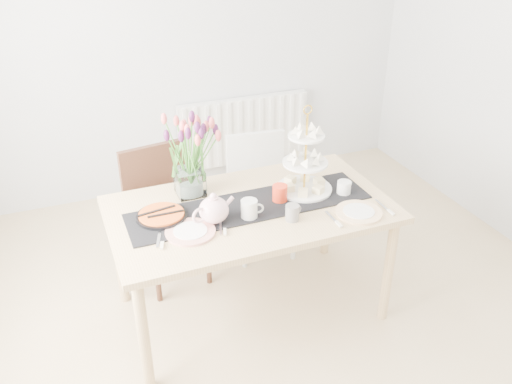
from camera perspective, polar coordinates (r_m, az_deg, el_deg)
name	(u,v)px	position (r m, az deg, el deg)	size (l,w,h in m)	color
room_shell	(308,143)	(2.54, 5.46, 5.13)	(4.50, 4.50, 4.50)	tan
radiator	(244,130)	(4.90, -1.29, 6.52)	(1.20, 0.08, 0.60)	white
dining_table	(250,218)	(3.13, -0.59, -2.75)	(1.60, 0.90, 0.75)	tan
chair_brown	(163,205)	(3.60, -9.73, -1.32)	(0.51, 0.51, 0.91)	#341D13
chair_white	(259,185)	(3.86, 0.37, 0.75)	(0.47, 0.47, 0.85)	silver
table_runner	(250,206)	(3.09, -0.60, -1.48)	(1.40, 0.35, 0.01)	black
tulip_vase	(187,144)	(3.10, -7.25, 5.01)	(0.59, 0.59, 0.50)	silver
cake_stand	(305,170)	(3.20, 5.16, 2.32)	(0.33, 0.33, 0.49)	gold
teapot	(214,210)	(2.91, -4.45, -1.90)	(0.26, 0.21, 0.17)	white
cream_jug	(344,188)	(3.24, 9.24, 0.44)	(0.08, 0.08, 0.08)	silver
tart_tin	(162,216)	(3.02, -9.92, -2.50)	(0.28, 0.28, 0.03)	black
mug_grey	(292,213)	(2.95, 3.84, -2.19)	(0.08, 0.08, 0.09)	slate
mug_white	(249,209)	(2.96, -0.72, -1.83)	(0.09, 0.09, 0.11)	silver
mug_orange	(280,194)	(3.12, 2.53, -0.16)	(0.09, 0.09, 0.10)	red
plate_left	(190,232)	(2.88, -6.93, -4.19)	(0.27, 0.27, 0.01)	white
plate_right	(359,212)	(3.08, 10.75, -2.11)	(0.26, 0.26, 0.01)	white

